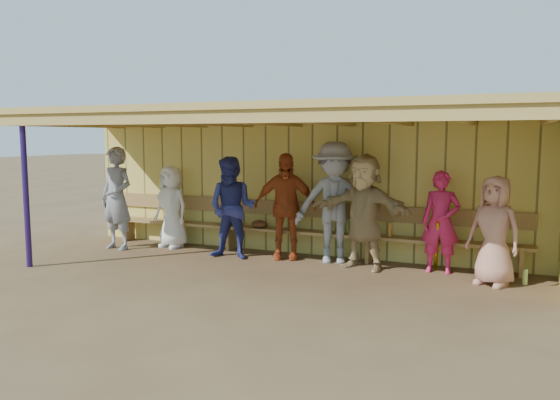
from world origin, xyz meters
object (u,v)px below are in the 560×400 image
object	(u,v)px
player_a	(117,198)
bench	(297,225)
player_g	(441,222)
player_b	(172,207)
player_h	(494,231)
player_f	(364,212)
player_d	(285,206)
player_c	(232,208)
player_e	(334,203)

from	to	relation	value
player_a	bench	xyz separation A→B (m)	(3.23, 0.84, -0.41)
player_g	bench	distance (m)	2.49
player_b	bench	distance (m)	2.43
player_g	player_h	world-z (taller)	player_g
player_b	player_f	distance (m)	3.72
player_b	player_f	bearing A→B (deg)	8.15
player_a	bench	distance (m)	3.36
player_d	bench	size ratio (longest dim) A/B	0.24
player_a	player_c	size ratio (longest dim) A/B	1.09
player_c	bench	bearing A→B (deg)	31.28
player_a	player_e	distance (m)	4.03
player_a	player_b	bearing A→B (deg)	39.49
player_d	player_h	world-z (taller)	player_d
player_a	player_h	distance (m)	6.45
player_a	player_h	xyz separation A→B (m)	(6.45, 0.08, -0.18)
player_f	player_b	bearing A→B (deg)	-170.87
player_g	bench	size ratio (longest dim) A/B	0.20
player_b	bench	world-z (taller)	player_b
player_d	player_g	size ratio (longest dim) A/B	1.15
player_e	player_h	distance (m)	2.51
player_e	player_h	xyz separation A→B (m)	(2.46, -0.45, -0.23)
player_b	player_a	bearing A→B (deg)	-135.79
player_a	player_g	world-z (taller)	player_a
player_c	player_g	world-z (taller)	player_c
player_d	player_a	bearing A→B (deg)	170.53
player_d	player_h	bearing A→B (deg)	-25.25
player_b	bench	size ratio (longest dim) A/B	0.20
player_f	player_h	world-z (taller)	player_f
player_c	player_f	size ratio (longest dim) A/B	0.96
player_f	player_h	bearing A→B (deg)	5.61
bench	player_e	bearing A→B (deg)	-21.69
player_a	player_f	bearing A→B (deg)	10.75
player_c	player_h	size ratio (longest dim) A/B	1.13
player_a	player_g	bearing A→B (deg)	12.16
player_d	player_h	xyz separation A→B (m)	(3.31, -0.40, -0.13)
player_a	player_b	size ratio (longest dim) A/B	1.23
player_a	player_e	world-z (taller)	player_e
player_e	player_f	xyz separation A→B (m)	(0.55, -0.22, -0.09)
player_c	player_b	bearing A→B (deg)	159.36
player_b	player_e	bearing A→B (deg)	11.53
player_f	player_g	size ratio (longest dim) A/B	1.16
player_f	player_e	bearing A→B (deg)	170.77
player_c	player_h	bearing A→B (deg)	-6.81
player_h	player_b	bearing A→B (deg)	-160.45
player_b	player_c	world-z (taller)	player_c
player_a	player_e	xyz separation A→B (m)	(3.99, 0.53, 0.05)
player_b	player_e	world-z (taller)	player_e
player_g	player_c	bearing A→B (deg)	-175.92
player_e	player_f	bearing A→B (deg)	-40.07
player_b	player_c	bearing A→B (deg)	-3.15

